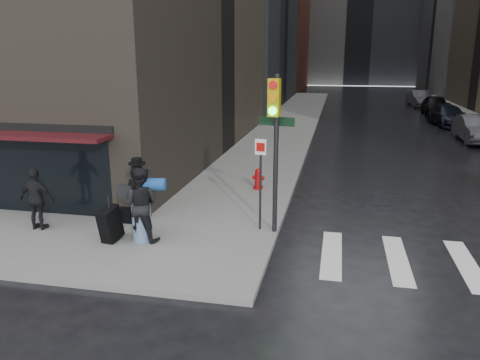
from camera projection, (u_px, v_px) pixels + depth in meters
The scene contains 12 objects.
ground at pixel (188, 258), 11.64m from camera, with size 140.00×140.00×0.00m, color black.
sidewalk_left at pixel (294, 118), 37.15m from camera, with size 4.00×50.00×0.15m, color slate.
sidewalk_right at pixel (477, 123), 34.46m from camera, with size 3.00×50.00×0.15m, color slate.
man_overcoat at pixel (133, 205), 12.26m from camera, with size 1.28×1.09×2.23m.
man_jeans at pixel (141, 204), 12.14m from camera, with size 1.41×0.76×1.99m.
man_greycoat at pixel (37, 199), 12.96m from camera, with size 1.04×0.46×1.75m.
traffic_light at pixel (274, 133), 12.24m from camera, with size 1.06×0.56×4.28m.
fire_hydrant at pixel (258, 180), 17.05m from camera, with size 0.44×0.34×0.77m.
parked_car_2 at pixel (475, 129), 27.09m from camera, with size 1.62×4.64×1.53m, color #45454A.
parked_car_3 at pixel (448, 116), 33.38m from camera, with size 2.00×4.93×1.43m, color black.
parked_car_4 at pixel (435, 105), 39.53m from camera, with size 1.92×4.78×1.63m, color black.
parked_car_5 at pixel (419, 98), 45.84m from camera, with size 1.69×4.85×1.60m, color #3B3C40.
Camera 1 is at (3.48, -10.25, 4.88)m, focal length 35.00 mm.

